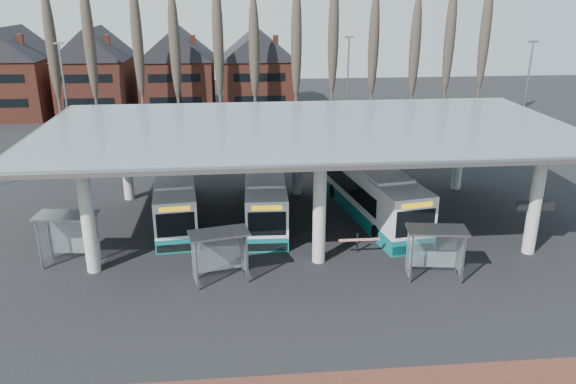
{
  "coord_description": "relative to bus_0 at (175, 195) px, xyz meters",
  "views": [
    {
      "loc": [
        -4.24,
        -24.92,
        14.0
      ],
      "look_at": [
        -1.26,
        7.0,
        2.47
      ],
      "focal_mm": 35.0,
      "sensor_mm": 36.0,
      "label": 1
    }
  ],
  "objects": [
    {
      "name": "lamp_post_b",
      "position": [
        14.36,
        16.09,
        3.85
      ],
      "size": [
        0.8,
        0.16,
        10.17
      ],
      "color": "slate",
      "rests_on": "ground"
    },
    {
      "name": "station_canopy",
      "position": [
        8.36,
        -1.91,
        4.2
      ],
      "size": [
        32.0,
        16.0,
        6.34
      ],
      "color": "beige",
      "rests_on": "ground"
    },
    {
      "name": "poplar_row",
      "position": [
        8.36,
        23.09,
        7.29
      ],
      "size": [
        45.1,
        1.1,
        14.5
      ],
      "color": "#473D33",
      "rests_on": "ground"
    },
    {
      "name": "bus_2",
      "position": [
        12.69,
        -0.88,
        0.16
      ],
      "size": [
        4.79,
        12.85,
        3.49
      ],
      "rotation": [
        0.0,
        0.0,
        0.17
      ],
      "color": "white",
      "rests_on": "ground"
    },
    {
      "name": "bus_0",
      "position": [
        0.0,
        0.0,
        0.0
      ],
      "size": [
        3.55,
        11.53,
        3.15
      ],
      "rotation": [
        0.0,
        0.0,
        0.1
      ],
      "color": "white",
      "rests_on": "ground"
    },
    {
      "name": "lamp_post_a",
      "position": [
        -9.64,
        12.09,
        3.85
      ],
      "size": [
        0.8,
        0.16,
        10.17
      ],
      "color": "slate",
      "rests_on": "ground"
    },
    {
      "name": "shelter_2",
      "position": [
        13.99,
        -9.73,
        0.53
      ],
      "size": [
        3.16,
        1.89,
        2.77
      ],
      "rotation": [
        0.0,
        0.0,
        -0.14
      ],
      "color": "gray",
      "rests_on": "ground"
    },
    {
      "name": "bus_1",
      "position": [
        5.83,
        -0.29,
        0.01
      ],
      "size": [
        2.82,
        11.53,
        3.18
      ],
      "rotation": [
        0.0,
        0.0,
        -0.03
      ],
      "color": "white",
      "rests_on": "ground"
    },
    {
      "name": "barrier",
      "position": [
        10.7,
        -6.87,
        -0.59
      ],
      "size": [
        2.31,
        0.62,
        1.15
      ],
      "rotation": [
        0.0,
        0.0,
        -0.0
      ],
      "color": "black",
      "rests_on": "ground"
    },
    {
      "name": "shelter_1",
      "position": [
        3.04,
        -9.04,
        0.5
      ],
      "size": [
        3.19,
        2.07,
        2.73
      ],
      "rotation": [
        0.0,
        0.0,
        0.22
      ],
      "color": "gray",
      "rests_on": "ground"
    },
    {
      "name": "townhouse_row",
      "position": [
        -7.39,
        34.09,
        4.45
      ],
      "size": [
        36.8,
        10.3,
        12.25
      ],
      "color": "brown",
      "rests_on": "ground"
    },
    {
      "name": "lamp_post_c",
      "position": [
        28.36,
        10.09,
        3.85
      ],
      "size": [
        0.8,
        0.16,
        10.17
      ],
      "color": "slate",
      "rests_on": "ground"
    },
    {
      "name": "ground",
      "position": [
        8.36,
        -9.91,
        -1.49
      ],
      "size": [
        140.0,
        140.0,
        0.0
      ],
      "primitive_type": "plane",
      "color": "black",
      "rests_on": "ground"
    },
    {
      "name": "shelter_0",
      "position": [
        -4.99,
        -6.36,
        0.63
      ],
      "size": [
        3.29,
        1.9,
        2.91
      ],
      "rotation": [
        0.0,
        0.0,
        -0.11
      ],
      "color": "gray",
      "rests_on": "ground"
    },
    {
      "name": "info_sign_0",
      "position": [
        20.43,
        -7.41,
        1.1
      ],
      "size": [
        2.07,
        0.35,
        3.08
      ],
      "rotation": [
        0.0,
        0.0,
        -0.11
      ],
      "color": "black",
      "rests_on": "ground"
    }
  ]
}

